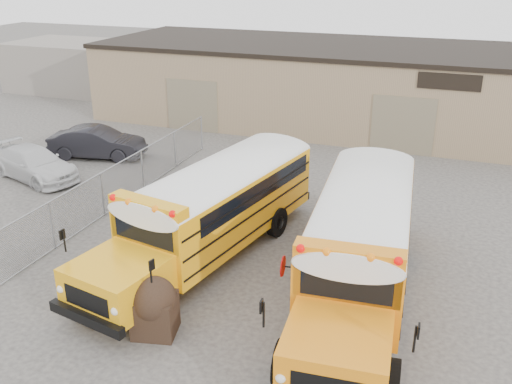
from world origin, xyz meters
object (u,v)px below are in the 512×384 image
(tarp_bundle, at_px, (154,306))
(school_bus_right, at_px, (378,164))
(school_bus_left, at_px, (301,152))
(car_white, at_px, (34,163))
(car_dark, at_px, (97,143))

(tarp_bundle, bearing_deg, school_bus_right, 68.61)
(school_bus_right, relative_size, tarp_bundle, 6.59)
(school_bus_left, distance_m, tarp_bundle, 11.23)
(school_bus_left, xyz_separation_m, school_bus_right, (3.36, -0.54, 0.05))
(school_bus_right, distance_m, tarp_bundle, 11.45)
(car_white, bearing_deg, school_bus_right, -64.72)
(school_bus_right, bearing_deg, tarp_bundle, -111.39)
(tarp_bundle, relative_size, car_dark, 0.36)
(school_bus_left, relative_size, car_white, 2.23)
(car_dark, bearing_deg, tarp_bundle, -152.31)
(car_white, height_order, car_dark, car_dark)
(school_bus_left, bearing_deg, car_white, -167.00)
(school_bus_left, xyz_separation_m, tarp_bundle, (-0.80, -11.17, -0.95))
(school_bus_left, height_order, school_bus_right, school_bus_right)
(tarp_bundle, relative_size, car_white, 0.34)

